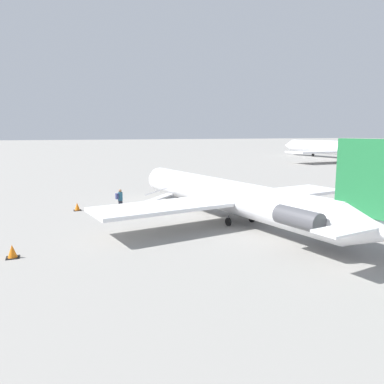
{
  "coord_description": "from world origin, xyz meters",
  "views": [
    {
      "loc": [
        -23.78,
        11.57,
        6.13
      ],
      "look_at": [
        2.89,
        1.25,
        1.55
      ],
      "focal_mm": 35.0,
      "sensor_mm": 36.0,
      "label": 1
    }
  ],
  "objects_px": {
    "airplane_main": "(230,196)",
    "airplane_far_left": "(363,149)",
    "passenger": "(120,199)",
    "boarding_stairs": "(142,204)"
  },
  "relations": [
    {
      "from": "airplane_main",
      "to": "airplane_far_left",
      "type": "relative_size",
      "value": 0.5
    },
    {
      "from": "passenger",
      "to": "airplane_main",
      "type": "bearing_deg",
      "value": -51.67
    },
    {
      "from": "airplane_main",
      "to": "passenger",
      "type": "xyz_separation_m",
      "value": [
        5.89,
        6.58,
        -0.74
      ]
    },
    {
      "from": "airplane_main",
      "to": "passenger",
      "type": "distance_m",
      "value": 8.86
    },
    {
      "from": "airplane_far_left",
      "to": "passenger",
      "type": "xyz_separation_m",
      "value": [
        -34.18,
        59.29,
        -1.52
      ]
    },
    {
      "from": "boarding_stairs",
      "to": "passenger",
      "type": "relative_size",
      "value": 2.37
    },
    {
      "from": "boarding_stairs",
      "to": "airplane_main",
      "type": "bearing_deg",
      "value": -62.18
    },
    {
      "from": "airplane_main",
      "to": "boarding_stairs",
      "type": "xyz_separation_m",
      "value": [
        6.2,
        4.79,
        -1.39
      ]
    },
    {
      "from": "passenger",
      "to": "boarding_stairs",
      "type": "bearing_deg",
      "value": 0.15
    },
    {
      "from": "boarding_stairs",
      "to": "passenger",
      "type": "xyz_separation_m",
      "value": [
        -0.32,
        1.79,
        0.65
      ]
    }
  ]
}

